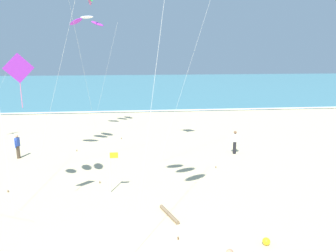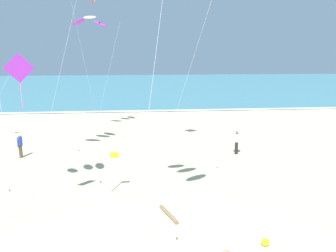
{
  "view_description": "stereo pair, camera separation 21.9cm",
  "coord_description": "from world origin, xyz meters",
  "px_view_note": "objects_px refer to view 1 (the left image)",
  "views": [
    {
      "loc": [
        -0.74,
        -7.75,
        6.77
      ],
      "look_at": [
        0.8,
        6.47,
        3.51
      ],
      "focal_mm": 35.12,
      "sensor_mm": 36.0,
      "label": 1
    },
    {
      "loc": [
        -0.52,
        -7.78,
        6.77
      ],
      "look_at": [
        0.8,
        6.47,
        3.51
      ],
      "focal_mm": 35.12,
      "sensor_mm": 36.0,
      "label": 2
    }
  ],
  "objects_px": {
    "bystander_white_top": "(235,142)",
    "driftwood_log": "(169,214)",
    "bystander_blue_top": "(18,146)",
    "beach_ball": "(266,241)",
    "kite_arc_ivory_low": "(87,21)",
    "kite_diamond_violet_distant": "(15,75)",
    "lifeguard_flag": "(111,168)"
  },
  "relations": [
    {
      "from": "bystander_blue_top",
      "to": "lifeguard_flag",
      "type": "xyz_separation_m",
      "value": [
        6.32,
        -5.99,
        0.45
      ]
    },
    {
      "from": "bystander_white_top",
      "to": "beach_ball",
      "type": "distance_m",
      "value": 10.85
    },
    {
      "from": "kite_arc_ivory_low",
      "to": "beach_ball",
      "type": "distance_m",
      "value": 21.21
    },
    {
      "from": "bystander_white_top",
      "to": "driftwood_log",
      "type": "bearing_deg",
      "value": -123.42
    },
    {
      "from": "kite_arc_ivory_low",
      "to": "bystander_white_top",
      "type": "bearing_deg",
      "value": -33.8
    },
    {
      "from": "kite_diamond_violet_distant",
      "to": "lifeguard_flag",
      "type": "height_order",
      "value": "kite_diamond_violet_distant"
    },
    {
      "from": "kite_arc_ivory_low",
      "to": "lifeguard_flag",
      "type": "height_order",
      "value": "kite_arc_ivory_low"
    },
    {
      "from": "bystander_blue_top",
      "to": "beach_ball",
      "type": "height_order",
      "value": "bystander_blue_top"
    },
    {
      "from": "kite_arc_ivory_low",
      "to": "kite_diamond_violet_distant",
      "type": "distance_m",
      "value": 15.34
    },
    {
      "from": "beach_ball",
      "to": "bystander_blue_top",
      "type": "bearing_deg",
      "value": 137.26
    },
    {
      "from": "kite_diamond_violet_distant",
      "to": "bystander_white_top",
      "type": "height_order",
      "value": "kite_diamond_violet_distant"
    },
    {
      "from": "kite_arc_ivory_low",
      "to": "kite_diamond_violet_distant",
      "type": "xyz_separation_m",
      "value": [
        -0.78,
        -14.98,
        -3.19
      ]
    },
    {
      "from": "kite_diamond_violet_distant",
      "to": "bystander_blue_top",
      "type": "distance_m",
      "value": 10.58
    },
    {
      "from": "lifeguard_flag",
      "to": "driftwood_log",
      "type": "distance_m",
      "value": 3.87
    },
    {
      "from": "bystander_white_top",
      "to": "driftwood_log",
      "type": "xyz_separation_m",
      "value": [
        -5.36,
        -8.12,
        -0.73
      ]
    },
    {
      "from": "kite_arc_ivory_low",
      "to": "lifeguard_flag",
      "type": "relative_size",
      "value": 4.52
    },
    {
      "from": "kite_diamond_violet_distant",
      "to": "beach_ball",
      "type": "distance_m",
      "value": 10.85
    },
    {
      "from": "kite_diamond_violet_distant",
      "to": "beach_ball",
      "type": "height_order",
      "value": "kite_diamond_violet_distant"
    },
    {
      "from": "kite_arc_ivory_low",
      "to": "lifeguard_flag",
      "type": "bearing_deg",
      "value": -79.34
    },
    {
      "from": "beach_ball",
      "to": "driftwood_log",
      "type": "xyz_separation_m",
      "value": [
        -3.22,
        2.5,
        -0.06
      ]
    },
    {
      "from": "kite_arc_ivory_low",
      "to": "kite_diamond_violet_distant",
      "type": "relative_size",
      "value": 1.41
    },
    {
      "from": "kite_diamond_violet_distant",
      "to": "driftwood_log",
      "type": "relative_size",
      "value": 4.18
    },
    {
      "from": "bystander_white_top",
      "to": "driftwood_log",
      "type": "relative_size",
      "value": 0.99
    },
    {
      "from": "beach_ball",
      "to": "driftwood_log",
      "type": "bearing_deg",
      "value": 142.15
    },
    {
      "from": "bystander_blue_top",
      "to": "kite_diamond_violet_distant",
      "type": "bearing_deg",
      "value": -69.64
    },
    {
      "from": "bystander_white_top",
      "to": "lifeguard_flag",
      "type": "height_order",
      "value": "lifeguard_flag"
    },
    {
      "from": "bystander_white_top",
      "to": "bystander_blue_top",
      "type": "xyz_separation_m",
      "value": [
        -14.22,
        0.54,
        0.0
      ]
    },
    {
      "from": "lifeguard_flag",
      "to": "bystander_white_top",
      "type": "bearing_deg",
      "value": 34.58
    },
    {
      "from": "kite_diamond_violet_distant",
      "to": "driftwood_log",
      "type": "distance_m",
      "value": 8.12
    },
    {
      "from": "kite_arc_ivory_low",
      "to": "beach_ball",
      "type": "xyz_separation_m",
      "value": [
        8.07,
        -17.45,
        -8.96
      ]
    },
    {
      "from": "kite_diamond_violet_distant",
      "to": "bystander_white_top",
      "type": "relative_size",
      "value": 4.23
    },
    {
      "from": "kite_diamond_violet_distant",
      "to": "lifeguard_flag",
      "type": "relative_size",
      "value": 3.2
    }
  ]
}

